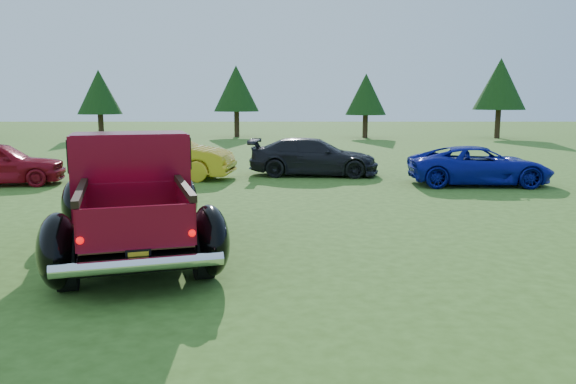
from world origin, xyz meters
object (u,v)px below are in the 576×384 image
object	(u,v)px
tree_mid_right	(366,94)
tree_east	(500,84)
pickup_truck	(132,193)
tree_west	(99,92)
show_car_yellow	(164,156)
show_car_blue	(479,166)
show_car_grey	(314,157)
tree_mid_left	(236,89)

from	to	relation	value
tree_mid_right	tree_east	xyz separation A→B (m)	(9.00, -0.50, 0.68)
tree_mid_right	pickup_truck	bearing A→B (deg)	-105.53
tree_east	tree_west	bearing A→B (deg)	-178.94
tree_mid_right	show_car_yellow	bearing A→B (deg)	-114.77
tree_west	tree_east	size ratio (longest dim) A/B	0.85
pickup_truck	show_car_blue	size ratio (longest dim) A/B	1.36
tree_mid_right	show_car_grey	distance (m)	20.38
show_car_yellow	tree_west	bearing A→B (deg)	29.75
tree_mid_left	tree_mid_right	size ratio (longest dim) A/B	1.14
show_car_yellow	tree_mid_right	bearing A→B (deg)	-18.47
tree_mid_left	show_car_blue	world-z (taller)	tree_mid_left
show_car_grey	show_car_blue	xyz separation A→B (m)	(5.00, -2.22, -0.05)
tree_west	show_car_blue	size ratio (longest dim) A/B	1.08
tree_mid_right	pickup_truck	xyz separation A→B (m)	(-8.16, -29.35, -2.01)
tree_west	tree_mid_right	world-z (taller)	tree_west
pickup_truck	tree_west	bearing A→B (deg)	92.60
tree_west	show_car_blue	bearing A→B (deg)	-48.57
pickup_truck	show_car_yellow	size ratio (longest dim) A/B	1.26
tree_west	pickup_truck	world-z (taller)	tree_west
tree_west	tree_mid_right	bearing A→B (deg)	3.18
tree_mid_left	show_car_blue	size ratio (longest dim) A/B	1.17
tree_west	show_car_yellow	world-z (taller)	tree_west
show_car_yellow	show_car_blue	xyz separation A→B (m)	(10.00, -1.37, -0.16)
show_car_yellow	show_car_grey	distance (m)	5.07
tree_mid_left	tree_mid_right	distance (m)	9.06
show_car_yellow	pickup_truck	bearing A→B (deg)	-164.97
show_car_yellow	tree_east	bearing A→B (deg)	-36.34
tree_mid_left	show_car_yellow	bearing A→B (deg)	-91.33
show_car_blue	tree_mid_left	bearing A→B (deg)	24.38
tree_west	pickup_truck	size ratio (longest dim) A/B	0.79
pickup_truck	show_car_yellow	xyz separation A→B (m)	(-1.34, 8.75, -0.20)
tree_mid_right	tree_east	distance (m)	9.04
tree_mid_left	pickup_truck	size ratio (longest dim) A/B	0.86
pickup_truck	show_car_yellow	distance (m)	8.86
tree_mid_right	tree_west	bearing A→B (deg)	-176.82
show_car_grey	show_car_yellow	bearing A→B (deg)	104.60
tree_mid_left	pickup_truck	distance (m)	30.46
tree_west	show_car_yellow	xyz separation A→B (m)	(8.50, -19.59, -2.35)
tree_mid_right	show_car_blue	bearing A→B (deg)	-88.70
pickup_truck	show_car_yellow	world-z (taller)	pickup_truck
pickup_truck	show_car_grey	xyz separation A→B (m)	(3.66, 9.61, -0.32)
show_car_grey	pickup_truck	bearing A→B (deg)	164.08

